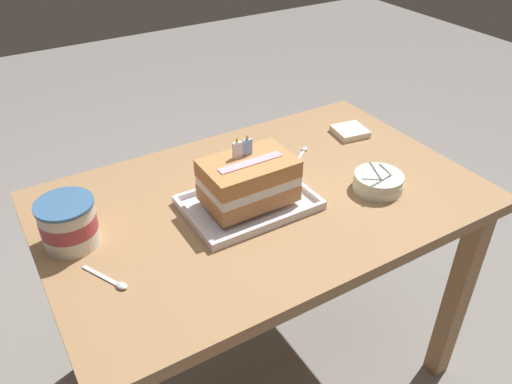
% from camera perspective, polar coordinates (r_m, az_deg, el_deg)
% --- Properties ---
extents(ground_plane, '(8.00, 8.00, 0.00)m').
position_cam_1_polar(ground_plane, '(1.97, 0.61, -19.13)').
color(ground_plane, gray).
extents(dining_table, '(1.21, 0.77, 0.77)m').
position_cam_1_polar(dining_table, '(1.49, 0.76, -3.92)').
color(dining_table, '#9E754C').
rests_on(dining_table, ground_plane).
extents(foil_tray, '(0.35, 0.24, 0.02)m').
position_cam_1_polar(foil_tray, '(1.38, -0.82, -1.35)').
color(foil_tray, silver).
rests_on(foil_tray, dining_table).
extents(birthday_cake, '(0.24, 0.15, 0.18)m').
position_cam_1_polar(birthday_cake, '(1.34, -0.85, 1.34)').
color(birthday_cake, '#C68149').
rests_on(birthday_cake, foil_tray).
extents(bowl_stack, '(0.14, 0.14, 0.11)m').
position_cam_1_polar(bowl_stack, '(1.48, 13.52, 1.11)').
color(bowl_stack, silver).
rests_on(bowl_stack, dining_table).
extents(ice_cream_tub, '(0.14, 0.14, 0.12)m').
position_cam_1_polar(ice_cream_tub, '(1.31, -20.26, -3.28)').
color(ice_cream_tub, silver).
rests_on(ice_cream_tub, dining_table).
extents(serving_spoon_near_tray, '(0.10, 0.08, 0.01)m').
position_cam_1_polar(serving_spoon_near_tray, '(1.63, 5.23, 4.47)').
color(serving_spoon_near_tray, silver).
rests_on(serving_spoon_near_tray, dining_table).
extents(serving_spoon_by_bowls, '(0.07, 0.13, 0.01)m').
position_cam_1_polar(serving_spoon_by_bowls, '(1.20, -15.63, -9.67)').
color(serving_spoon_by_bowls, silver).
rests_on(serving_spoon_by_bowls, dining_table).
extents(napkin_pile, '(0.12, 0.12, 0.02)m').
position_cam_1_polar(napkin_pile, '(1.76, 10.48, 6.69)').
color(napkin_pile, silver).
rests_on(napkin_pile, dining_table).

